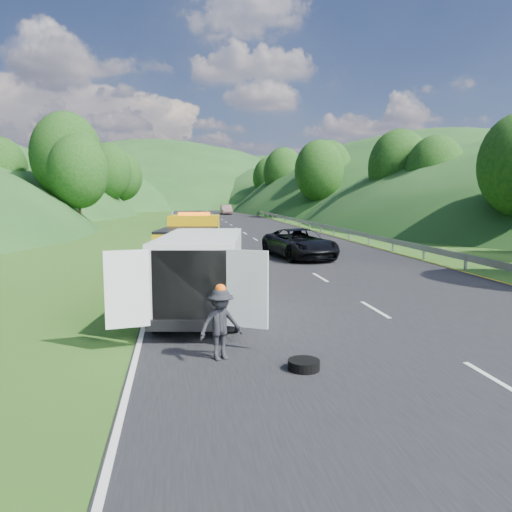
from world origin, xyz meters
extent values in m
plane|color=#38661E|center=(0.00, 0.00, 0.00)|extent=(320.00, 320.00, 0.00)
cube|color=black|center=(3.00, 40.00, 0.01)|extent=(14.00, 200.00, 0.02)
cube|color=gray|center=(10.30, 52.50, 0.00)|extent=(0.06, 140.00, 1.52)
cylinder|color=black|center=(-3.03, 8.63, 0.53)|extent=(0.53, 1.11, 1.06)
cylinder|color=black|center=(-1.04, 8.32, 0.53)|extent=(0.53, 1.11, 1.06)
cylinder|color=black|center=(-3.68, 4.43, 0.53)|extent=(0.53, 1.11, 1.06)
cylinder|color=black|center=(-1.69, 4.12, 0.53)|extent=(0.53, 1.11, 1.06)
cube|color=#E8AE0C|center=(-2.17, 7.58, 1.54)|extent=(2.52, 2.03, 2.02)
cube|color=#E8AE0C|center=(-2.54, 5.22, 1.27)|extent=(2.86, 3.92, 1.38)
cube|color=black|center=(-2.54, 5.22, 2.02)|extent=(2.86, 3.92, 0.11)
cube|color=black|center=(-1.98, 8.84, 0.96)|extent=(2.29, 1.58, 0.74)
cube|color=black|center=(-1.88, 9.47, 0.74)|extent=(2.24, 0.55, 0.53)
cube|color=#E8AE0C|center=(-1.92, 9.21, 1.65)|extent=(2.23, 1.15, 1.16)
cube|color=orange|center=(-2.17, 7.58, 2.60)|extent=(1.51, 0.49, 0.17)
cube|color=black|center=(-2.06, 8.32, 1.91)|extent=(2.01, 0.39, 0.96)
cylinder|color=black|center=(-2.93, 0.08, 0.42)|extent=(0.44, 0.88, 0.84)
cylinder|color=black|center=(-1.07, -0.21, 0.42)|extent=(0.44, 0.88, 0.84)
cylinder|color=black|center=(-3.47, -3.44, 0.42)|extent=(0.44, 0.88, 0.84)
cylinder|color=black|center=(-1.61, -3.73, 0.42)|extent=(0.44, 0.88, 0.84)
cube|color=white|center=(-2.28, -1.93, 1.41)|extent=(2.95, 5.71, 1.94)
cube|color=white|center=(-1.85, 0.92, 1.00)|extent=(2.21, 1.25, 1.05)
cube|color=black|center=(-1.88, 0.71, 1.83)|extent=(1.97, 0.64, 0.87)
cube|color=black|center=(-2.69, -4.57, 1.41)|extent=(1.78, 0.37, 1.68)
cube|color=white|center=(-4.11, -4.83, 1.41)|extent=(0.99, 0.26, 1.78)
cube|color=white|center=(-1.41, -5.24, 1.41)|extent=(0.90, 0.53, 1.78)
cube|color=black|center=(-2.70, -4.67, 0.47)|extent=(2.09, 0.47, 0.26)
imported|color=silver|center=(-2.70, 1.41, 0.00)|extent=(0.57, 0.71, 1.76)
imported|color=tan|center=(-2.64, -0.50, 0.00)|extent=(0.60, 0.62, 1.00)
imported|color=black|center=(-2.07, -5.88, 0.00)|extent=(1.15, 0.91, 1.55)
cube|color=#5A5944|center=(-3.99, -0.01, 0.26)|extent=(0.35, 0.23, 0.53)
cylinder|color=black|center=(-0.47, -6.78, 0.00)|extent=(0.65, 0.65, 0.20)
imported|color=black|center=(3.68, 10.42, 0.00)|extent=(3.62, 6.15, 1.61)
imported|color=#54545A|center=(0.64, 50.23, 0.00)|extent=(1.60, 3.97, 1.35)
imported|color=#77544F|center=(5.24, 69.04, 0.00)|extent=(1.70, 4.88, 1.61)
camera|label=1|loc=(-2.93, -16.24, 3.56)|focal=35.00mm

